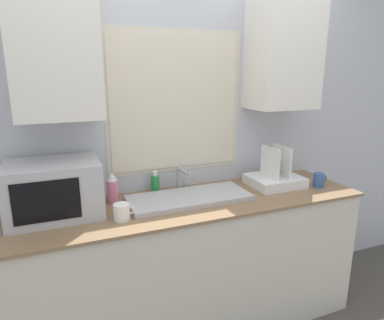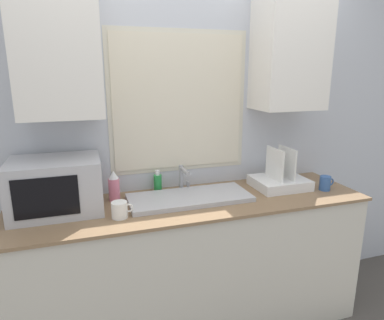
{
  "view_description": "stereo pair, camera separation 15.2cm",
  "coord_description": "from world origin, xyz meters",
  "px_view_note": "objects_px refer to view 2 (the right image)",
  "views": [
    {
      "loc": [
        -0.79,
        -1.61,
        1.74
      ],
      "look_at": [
        -0.02,
        0.27,
        1.21
      ],
      "focal_mm": 32.0,
      "sensor_mm": 36.0,
      "label": 1
    },
    {
      "loc": [
        -0.64,
        -1.67,
        1.74
      ],
      "look_at": [
        -0.02,
        0.27,
        1.21
      ],
      "focal_mm": 32.0,
      "sensor_mm": 36.0,
      "label": 2
    }
  ],
  "objects_px": {
    "soap_bottle": "(158,182)",
    "microwave": "(56,186)",
    "faucet": "(183,176)",
    "spray_bottle": "(114,186)",
    "mug_near_sink": "(120,210)",
    "dish_rack": "(280,180)"
  },
  "relations": [
    {
      "from": "mug_near_sink",
      "to": "dish_rack",
      "type": "bearing_deg",
      "value": 8.86
    },
    {
      "from": "faucet",
      "to": "soap_bottle",
      "type": "relative_size",
      "value": 1.2
    },
    {
      "from": "spray_bottle",
      "to": "mug_near_sink",
      "type": "distance_m",
      "value": 0.29
    },
    {
      "from": "soap_bottle",
      "to": "microwave",
      "type": "bearing_deg",
      "value": -166.1
    },
    {
      "from": "spray_bottle",
      "to": "mug_near_sink",
      "type": "relative_size",
      "value": 1.6
    },
    {
      "from": "dish_rack",
      "to": "soap_bottle",
      "type": "height_order",
      "value": "dish_rack"
    },
    {
      "from": "faucet",
      "to": "mug_near_sink",
      "type": "height_order",
      "value": "faucet"
    },
    {
      "from": "microwave",
      "to": "spray_bottle",
      "type": "bearing_deg",
      "value": 11.8
    },
    {
      "from": "dish_rack",
      "to": "spray_bottle",
      "type": "relative_size",
      "value": 1.85
    },
    {
      "from": "spray_bottle",
      "to": "soap_bottle",
      "type": "relative_size",
      "value": 1.31
    },
    {
      "from": "spray_bottle",
      "to": "soap_bottle",
      "type": "height_order",
      "value": "spray_bottle"
    },
    {
      "from": "microwave",
      "to": "spray_bottle",
      "type": "xyz_separation_m",
      "value": [
        0.34,
        0.07,
        -0.06
      ]
    },
    {
      "from": "microwave",
      "to": "soap_bottle",
      "type": "height_order",
      "value": "microwave"
    },
    {
      "from": "faucet",
      "to": "dish_rack",
      "type": "distance_m",
      "value": 0.7
    },
    {
      "from": "dish_rack",
      "to": "spray_bottle",
      "type": "xyz_separation_m",
      "value": [
        -1.15,
        0.1,
        0.04
      ]
    },
    {
      "from": "microwave",
      "to": "mug_near_sink",
      "type": "height_order",
      "value": "microwave"
    },
    {
      "from": "microwave",
      "to": "dish_rack",
      "type": "xyz_separation_m",
      "value": [
        1.49,
        -0.03,
        -0.11
      ]
    },
    {
      "from": "mug_near_sink",
      "to": "soap_bottle",
      "type": "bearing_deg",
      "value": 50.84
    },
    {
      "from": "faucet",
      "to": "spray_bottle",
      "type": "distance_m",
      "value": 0.47
    },
    {
      "from": "faucet",
      "to": "mug_near_sink",
      "type": "relative_size",
      "value": 1.45
    },
    {
      "from": "dish_rack",
      "to": "microwave",
      "type": "bearing_deg",
      "value": 178.78
    },
    {
      "from": "microwave",
      "to": "dish_rack",
      "type": "bearing_deg",
      "value": -1.22
    }
  ]
}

